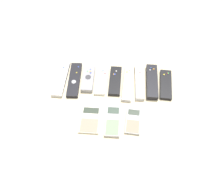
# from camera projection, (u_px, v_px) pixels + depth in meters

# --- Properties ---
(ground_plane) EXTENTS (3.00, 3.00, 0.00)m
(ground_plane) POSITION_uv_depth(u_px,v_px,m) (112.00, 104.00, 1.05)
(ground_plane) COLOR beige
(remote_0) EXTENTS (0.06, 0.22, 0.02)m
(remote_0) POSITION_uv_depth(u_px,v_px,m) (61.00, 78.00, 1.12)
(remote_0) COLOR silver
(remote_0) RESTS_ON ground_plane
(remote_1) EXTENTS (0.06, 0.21, 0.02)m
(remote_1) POSITION_uv_depth(u_px,v_px,m) (75.00, 80.00, 1.12)
(remote_1) COLOR black
(remote_1) RESTS_ON ground_plane
(remote_2) EXTENTS (0.06, 0.15, 0.03)m
(remote_2) POSITION_uv_depth(u_px,v_px,m) (88.00, 79.00, 1.11)
(remote_2) COLOR gray
(remote_2) RESTS_ON ground_plane
(remote_3) EXTENTS (0.06, 0.18, 0.02)m
(remote_3) POSITION_uv_depth(u_px,v_px,m) (102.00, 80.00, 1.12)
(remote_3) COLOR white
(remote_3) RESTS_ON ground_plane
(remote_4) EXTENTS (0.06, 0.18, 0.02)m
(remote_4) POSITION_uv_depth(u_px,v_px,m) (115.00, 81.00, 1.11)
(remote_4) COLOR black
(remote_4) RESTS_ON ground_plane
(remote_5) EXTENTS (0.06, 0.22, 0.02)m
(remote_5) POSITION_uv_depth(u_px,v_px,m) (128.00, 83.00, 1.11)
(remote_5) COLOR #B7B7BC
(remote_5) RESTS_ON ground_plane
(remote_6) EXTENTS (0.05, 0.21, 0.03)m
(remote_6) POSITION_uv_depth(u_px,v_px,m) (140.00, 82.00, 1.11)
(remote_6) COLOR silver
(remote_6) RESTS_ON ground_plane
(remote_7) EXTENTS (0.06, 0.21, 0.03)m
(remote_7) POSITION_uv_depth(u_px,v_px,m) (152.00, 82.00, 1.10)
(remote_7) COLOR black
(remote_7) RESTS_ON ground_plane
(remote_8) EXTENTS (0.07, 0.18, 0.02)m
(remote_8) POSITION_uv_depth(u_px,v_px,m) (166.00, 84.00, 1.10)
(remote_8) COLOR black
(remote_8) RESTS_ON ground_plane
(calculator_0) EXTENTS (0.09, 0.13, 0.01)m
(calculator_0) POSITION_uv_depth(u_px,v_px,m) (90.00, 120.00, 0.99)
(calculator_0) COLOR beige
(calculator_0) RESTS_ON ground_plane
(calculator_1) EXTENTS (0.07, 0.15, 0.02)m
(calculator_1) POSITION_uv_depth(u_px,v_px,m) (113.00, 121.00, 0.99)
(calculator_1) COLOR #B2B2B7
(calculator_1) RESTS_ON ground_plane
(calculator_2) EXTENTS (0.07, 0.13, 0.02)m
(calculator_2) POSITION_uv_depth(u_px,v_px,m) (133.00, 121.00, 0.99)
(calculator_2) COLOR #B2B2B7
(calculator_2) RESTS_ON ground_plane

